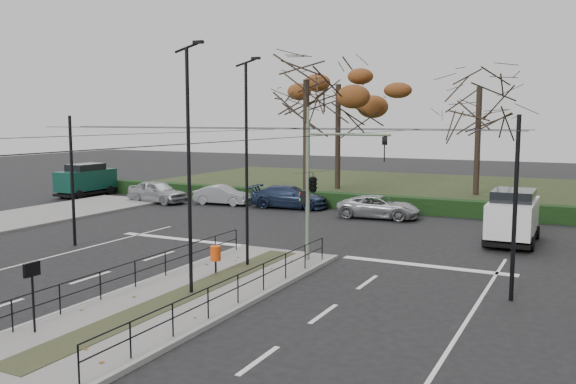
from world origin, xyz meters
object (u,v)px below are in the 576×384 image
(bare_tree_near, at_px, (306,89))
(streetlamp_median_far, at_px, (247,162))
(info_panel, at_px, (32,277))
(parked_car_second, at_px, (222,195))
(white_van, at_px, (513,216))
(traffic_light, at_px, (315,181))
(litter_bin, at_px, (216,254))
(parked_car_first, at_px, (157,192))
(streetlamp_median_near, at_px, (189,168))
(rust_tree, at_px, (338,84))
(bare_tree_center, at_px, (479,94))
(parked_car_third, at_px, (289,197))
(parked_car_fourth, at_px, (379,207))
(green_van, at_px, (86,179))

(bare_tree_near, bearing_deg, streetlamp_median_far, -71.81)
(streetlamp_median_far, bearing_deg, info_panel, -98.17)
(parked_car_second, bearing_deg, white_van, -110.15)
(traffic_light, bearing_deg, litter_bin, -124.95)
(parked_car_first, bearing_deg, info_panel, -141.97)
(traffic_light, height_order, parked_car_second, traffic_light)
(parked_car_second, bearing_deg, streetlamp_median_near, -156.11)
(streetlamp_median_near, distance_m, rust_tree, 31.68)
(white_van, height_order, bare_tree_center, bare_tree_center)
(streetlamp_median_near, relative_size, parked_car_third, 1.59)
(rust_tree, height_order, bare_tree_near, same)
(parked_car_fourth, distance_m, bare_tree_near, 10.92)
(litter_bin, distance_m, parked_car_first, 21.03)
(streetlamp_median_far, bearing_deg, streetlamp_median_near, -85.89)
(bare_tree_near, bearing_deg, parked_car_second, -140.26)
(rust_tree, bearing_deg, bare_tree_center, 4.94)
(info_panel, relative_size, streetlamp_median_near, 0.24)
(white_van, xyz_separation_m, bare_tree_center, (-4.61, 17.45, 6.33))
(parked_car_first, xyz_separation_m, bare_tree_near, (9.11, 5.05, 7.14))
(parked_car_second, bearing_deg, bare_tree_center, -55.49)
(streetlamp_median_near, height_order, bare_tree_near, bare_tree_near)
(litter_bin, bearing_deg, rust_tree, 102.92)
(litter_bin, height_order, info_panel, info_panel)
(parked_car_third, bearing_deg, traffic_light, -156.21)
(parked_car_first, distance_m, parked_car_fourth, 15.97)
(info_panel, bearing_deg, streetlamp_median_far, 81.83)
(parked_car_first, bearing_deg, parked_car_fourth, -81.47)
(litter_bin, height_order, parked_car_first, parked_car_first)
(parked_car_third, bearing_deg, parked_car_second, 90.54)
(green_van, relative_size, bare_tree_near, 0.44)
(litter_bin, xyz_separation_m, streetlamp_median_far, (0.45, 1.60, 3.35))
(parked_car_second, xyz_separation_m, green_van, (-11.69, -0.79, 0.63))
(streetlamp_median_near, relative_size, white_van, 1.69)
(info_panel, distance_m, rust_tree, 36.61)
(streetlamp_median_far, distance_m, parked_car_first, 20.54)
(traffic_light, relative_size, litter_bin, 5.45)
(litter_bin, distance_m, white_van, 14.68)
(info_panel, distance_m, bare_tree_center, 37.34)
(green_van, relative_size, bare_tree_center, 0.45)
(traffic_light, distance_m, parked_car_first, 20.83)
(streetlamp_median_near, bearing_deg, green_van, 141.38)
(parked_car_second, distance_m, bare_tree_center, 20.62)
(litter_bin, bearing_deg, parked_car_third, 107.53)
(traffic_light, relative_size, green_van, 1.13)
(litter_bin, relative_size, green_van, 0.21)
(info_panel, xyz_separation_m, green_van, (-21.00, 23.02, -0.37))
(rust_tree, bearing_deg, traffic_light, -70.02)
(green_van, height_order, bare_tree_center, bare_tree_center)
(streetlamp_median_near, xyz_separation_m, green_van, (-22.61, 18.06, -3.00))
(litter_bin, xyz_separation_m, bare_tree_near, (-5.62, 20.06, 7.05))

